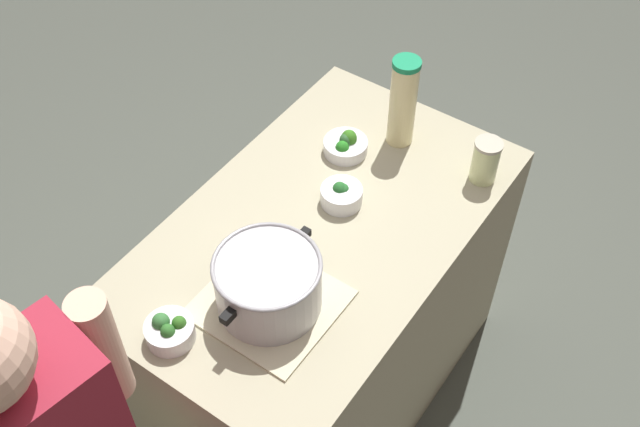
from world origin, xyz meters
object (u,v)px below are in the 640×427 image
(lemonade_pitcher, at_px, (402,102))
(broccoli_bowl_center, at_px, (340,194))
(cooking_pot, at_px, (268,283))
(broccoli_bowl_back, at_px, (169,330))
(broccoli_bowl_front, at_px, (346,145))
(mason_jar, at_px, (485,161))

(lemonade_pitcher, bearing_deg, broccoli_bowl_center, -0.44)
(cooking_pot, height_order, broccoli_bowl_back, cooking_pot)
(broccoli_bowl_front, bearing_deg, lemonade_pitcher, 143.53)
(mason_jar, relative_size, broccoli_bowl_back, 1.13)
(broccoli_bowl_center, bearing_deg, mason_jar, 137.60)
(cooking_pot, relative_size, lemonade_pitcher, 1.14)
(cooking_pot, bearing_deg, broccoli_bowl_back, -32.49)
(mason_jar, distance_m, broccoli_bowl_front, 0.43)
(cooking_pot, relative_size, broccoli_bowl_front, 2.52)
(cooking_pot, distance_m, broccoli_bowl_back, 0.28)
(lemonade_pitcher, xyz_separation_m, broccoli_bowl_back, (0.97, -0.09, -0.12))
(broccoli_bowl_front, bearing_deg, broccoli_bowl_back, 0.98)
(lemonade_pitcher, distance_m, broccoli_bowl_front, 0.22)
(cooking_pot, xyz_separation_m, mason_jar, (-0.74, 0.25, -0.02))
(broccoli_bowl_front, bearing_deg, cooking_pot, 14.82)
(cooking_pot, bearing_deg, lemonade_pitcher, -176.06)
(lemonade_pitcher, distance_m, mason_jar, 0.31)
(cooking_pot, relative_size, broccoli_bowl_back, 2.74)
(lemonade_pitcher, distance_m, broccoli_bowl_center, 0.35)
(mason_jar, relative_size, broccoli_bowl_front, 1.04)
(broccoli_bowl_back, bearing_deg, cooking_pot, 147.51)
(broccoli_bowl_front, xyz_separation_m, broccoli_bowl_center, (0.19, 0.10, 0.00))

